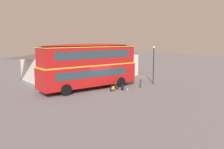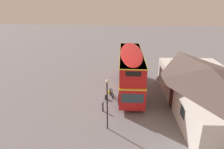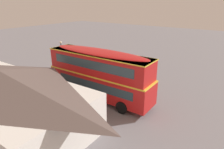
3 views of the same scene
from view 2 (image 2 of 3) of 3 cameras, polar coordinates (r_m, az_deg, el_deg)
The scene contains 8 objects.
ground_plane at distance 23.51m, azimuth 3.51°, elevation -5.17°, with size 120.00×120.00×0.00m, color slate.
double_decker_bus at distance 23.12m, azimuth 5.32°, elevation 1.43°, with size 10.84×2.73×4.79m.
touring_bicycle at distance 22.49m, azimuth -0.28°, elevation -5.36°, with size 1.61×0.81×1.01m.
backpack_on_ground at distance 21.90m, azimuth -1.60°, elevation -6.39°, with size 0.29×0.31×0.56m.
water_bottle_clear_plastic at distance 21.62m, azimuth -2.40°, elevation -7.29°, with size 0.07×0.07×0.25m.
pub_building at distance 21.60m, azimuth 25.54°, elevation -3.45°, with size 15.35×7.57×4.27m.
street_lamp at distance 16.16m, azimuth -1.38°, elevation -7.01°, with size 0.28×0.28×4.47m.
kerb_bollard at distance 19.70m, azimuth -2.63°, elevation -9.07°, with size 0.16×0.16×0.97m.
Camera 2 is at (21.10, -0.15, 10.38)m, focal length 32.28 mm.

